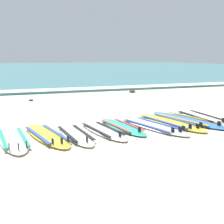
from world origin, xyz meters
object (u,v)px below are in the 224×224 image
object	(u,v)px
surfboard_0	(13,139)
surfboard_5	(152,126)
surfboard_1	(46,135)
surfboard_7	(187,120)
surfboard_2	(75,134)
surfboard_4	(122,127)
surfboard_8	(201,117)
surfboard_6	(169,122)
surfboard_3	(103,130)

from	to	relation	value
surfboard_0	surfboard_5	xyz separation A→B (m)	(3.11, 0.06, -0.00)
surfboard_1	surfboard_7	distance (m)	3.62
surfboard_2	surfboard_5	xyz separation A→B (m)	(1.88, 0.13, 0.00)
surfboard_0	surfboard_4	bearing A→B (deg)	5.92
surfboard_2	surfboard_8	world-z (taller)	same
surfboard_2	surfboard_6	world-z (taller)	same
surfboard_4	surfboard_5	size ratio (longest dim) A/B	0.86
surfboard_7	surfboard_3	bearing A→B (deg)	-172.75
surfboard_0	surfboard_6	size ratio (longest dim) A/B	0.87
surfboard_1	surfboard_8	bearing A→B (deg)	5.94
surfboard_1	surfboard_5	bearing A→B (deg)	-0.41
surfboard_2	surfboard_8	size ratio (longest dim) A/B	0.88
surfboard_4	surfboard_7	bearing A→B (deg)	3.37
surfboard_5	surfboard_1	bearing A→B (deg)	179.59
surfboard_6	surfboard_2	bearing A→B (deg)	-172.08
surfboard_4	surfboard_1	bearing A→B (deg)	-174.54
surfboard_1	surfboard_4	size ratio (longest dim) A/B	1.13
surfboard_4	surfboard_7	world-z (taller)	same
surfboard_1	surfboard_2	xyz separation A→B (m)	(0.57, -0.15, -0.00)
surfboard_1	surfboard_7	xyz separation A→B (m)	(3.61, 0.28, -0.00)
surfboard_7	surfboard_8	size ratio (longest dim) A/B	1.16
surfboard_3	surfboard_7	world-z (taller)	same
surfboard_0	surfboard_7	distance (m)	4.28
surfboard_0	surfboard_3	size ratio (longest dim) A/B	1.06
surfboard_1	surfboard_8	xyz separation A→B (m)	(4.16, 0.43, -0.00)
surfboard_0	surfboard_7	size ratio (longest dim) A/B	0.83
surfboard_1	surfboard_6	distance (m)	3.05
surfboard_6	surfboard_8	world-z (taller)	same
surfboard_2	surfboard_0	bearing A→B (deg)	176.89
surfboard_6	surfboard_3	bearing A→B (deg)	-173.07
surfboard_2	surfboard_6	size ratio (longest dim) A/B	0.80
surfboard_2	surfboard_5	bearing A→B (deg)	4.00
surfboard_3	surfboard_6	xyz separation A→B (m)	(1.82, 0.22, 0.00)
surfboard_0	surfboard_8	distance (m)	4.85
surfboard_2	surfboard_5	distance (m)	1.89
surfboard_2	surfboard_6	bearing A→B (deg)	7.92
surfboard_7	surfboard_8	xyz separation A→B (m)	(0.56, 0.16, 0.00)
surfboard_5	surfboard_6	size ratio (longest dim) A/B	0.95
surfboard_3	surfboard_8	xyz separation A→B (m)	(2.94, 0.46, -0.00)
surfboard_5	surfboard_6	bearing A→B (deg)	19.77
surfboard_2	surfboard_7	size ratio (longest dim) A/B	0.76
surfboard_5	surfboard_6	world-z (taller)	same
surfboard_0	surfboard_3	distance (m)	1.88
surfboard_3	surfboard_8	distance (m)	2.98
surfboard_2	surfboard_4	distance (m)	1.23
surfboard_1	surfboard_5	distance (m)	2.45
surfboard_0	surfboard_1	bearing A→B (deg)	7.13
surfboard_5	surfboard_2	bearing A→B (deg)	-176.00
surfboard_0	surfboard_5	world-z (taller)	same
surfboard_3	surfboard_7	xyz separation A→B (m)	(2.39, 0.30, -0.00)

